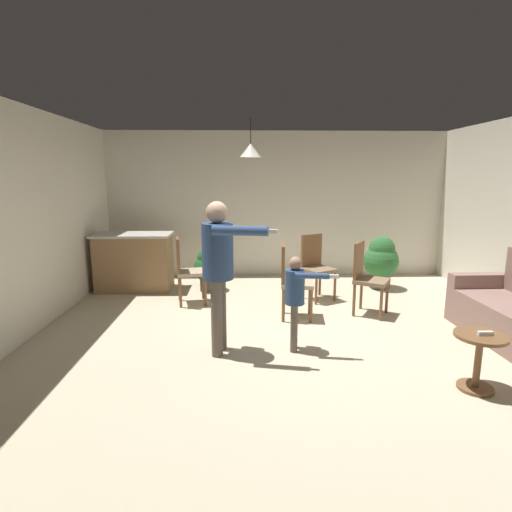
{
  "coord_description": "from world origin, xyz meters",
  "views": [
    {
      "loc": [
        -0.62,
        -4.48,
        1.87
      ],
      "look_at": [
        -0.48,
        -0.05,
        1.0
      ],
      "focal_mm": 28.36,
      "sensor_mm": 36.0,
      "label": 1
    }
  ],
  "objects_px": {
    "person_adult": "(219,261)",
    "dining_chair_near_wall": "(316,264)",
    "dining_chair_spare": "(292,278)",
    "kitchen_counter": "(134,262)",
    "spare_remote_on_table": "(485,333)",
    "dining_chair_centre_back": "(366,275)",
    "person_child": "(296,293)",
    "potted_plant_by_wall": "(208,267)",
    "potted_plant_corner": "(381,260)",
    "dining_chair_by_counter": "(186,268)",
    "side_table_by_couch": "(479,355)"
  },
  "relations": [
    {
      "from": "side_table_by_couch",
      "to": "dining_chair_near_wall",
      "type": "height_order",
      "value": "dining_chair_near_wall"
    },
    {
      "from": "person_child",
      "to": "dining_chair_near_wall",
      "type": "height_order",
      "value": "person_child"
    },
    {
      "from": "person_adult",
      "to": "potted_plant_by_wall",
      "type": "xyz_separation_m",
      "value": [
        -0.34,
        2.47,
        -0.61
      ]
    },
    {
      "from": "kitchen_counter",
      "to": "spare_remote_on_table",
      "type": "distance_m",
      "value": 5.21
    },
    {
      "from": "person_child",
      "to": "person_adult",
      "type": "bearing_deg",
      "value": -78.5
    },
    {
      "from": "potted_plant_corner",
      "to": "dining_chair_by_counter",
      "type": "bearing_deg",
      "value": -166.5
    },
    {
      "from": "person_adult",
      "to": "dining_chair_near_wall",
      "type": "relative_size",
      "value": 1.63
    },
    {
      "from": "dining_chair_spare",
      "to": "dining_chair_near_wall",
      "type": "bearing_deg",
      "value": 157.8
    },
    {
      "from": "potted_plant_by_wall",
      "to": "kitchen_counter",
      "type": "bearing_deg",
      "value": 176.07
    },
    {
      "from": "kitchen_counter",
      "to": "dining_chair_centre_back",
      "type": "xyz_separation_m",
      "value": [
        3.51,
        -1.35,
        0.07
      ]
    },
    {
      "from": "side_table_by_couch",
      "to": "person_child",
      "type": "distance_m",
      "value": 1.78
    },
    {
      "from": "kitchen_counter",
      "to": "potted_plant_corner",
      "type": "bearing_deg",
      "value": -0.63
    },
    {
      "from": "person_adult",
      "to": "dining_chair_spare",
      "type": "height_order",
      "value": "person_adult"
    },
    {
      "from": "spare_remote_on_table",
      "to": "person_adult",
      "type": "bearing_deg",
      "value": 159.71
    },
    {
      "from": "dining_chair_centre_back",
      "to": "spare_remote_on_table",
      "type": "distance_m",
      "value": 2.12
    },
    {
      "from": "dining_chair_by_counter",
      "to": "potted_plant_by_wall",
      "type": "xyz_separation_m",
      "value": [
        0.25,
        0.72,
        -0.15
      ]
    },
    {
      "from": "person_adult",
      "to": "dining_chair_centre_back",
      "type": "distance_m",
      "value": 2.33
    },
    {
      "from": "side_table_by_couch",
      "to": "dining_chair_centre_back",
      "type": "bearing_deg",
      "value": 100.75
    },
    {
      "from": "person_adult",
      "to": "potted_plant_corner",
      "type": "height_order",
      "value": "person_adult"
    },
    {
      "from": "person_adult",
      "to": "potted_plant_corner",
      "type": "distance_m",
      "value": 3.64
    },
    {
      "from": "spare_remote_on_table",
      "to": "potted_plant_corner",
      "type": "bearing_deg",
      "value": 86.04
    },
    {
      "from": "person_child",
      "to": "dining_chair_by_counter",
      "type": "relative_size",
      "value": 1.05
    },
    {
      "from": "dining_chair_centre_back",
      "to": "dining_chair_spare",
      "type": "xyz_separation_m",
      "value": [
        -1.04,
        -0.13,
        0.0
      ]
    },
    {
      "from": "kitchen_counter",
      "to": "person_child",
      "type": "relative_size",
      "value": 1.21
    },
    {
      "from": "person_adult",
      "to": "spare_remote_on_table",
      "type": "bearing_deg",
      "value": 80.55
    },
    {
      "from": "person_child",
      "to": "side_table_by_couch",
      "type": "bearing_deg",
      "value": 68.08
    },
    {
      "from": "side_table_by_couch",
      "to": "dining_chair_centre_back",
      "type": "height_order",
      "value": "dining_chair_centre_back"
    },
    {
      "from": "person_adult",
      "to": "spare_remote_on_table",
      "type": "distance_m",
      "value": 2.55
    },
    {
      "from": "kitchen_counter",
      "to": "person_adult",
      "type": "height_order",
      "value": "person_adult"
    },
    {
      "from": "side_table_by_couch",
      "to": "person_adult",
      "type": "relative_size",
      "value": 0.32
    },
    {
      "from": "dining_chair_near_wall",
      "to": "dining_chair_spare",
      "type": "bearing_deg",
      "value": 32.99
    },
    {
      "from": "kitchen_counter",
      "to": "dining_chair_by_counter",
      "type": "height_order",
      "value": "dining_chair_by_counter"
    },
    {
      "from": "person_adult",
      "to": "dining_chair_near_wall",
      "type": "xyz_separation_m",
      "value": [
        1.36,
        1.94,
        -0.47
      ]
    },
    {
      "from": "person_child",
      "to": "spare_remote_on_table",
      "type": "distance_m",
      "value": 1.79
    },
    {
      "from": "person_child",
      "to": "potted_plant_by_wall",
      "type": "relative_size",
      "value": 1.45
    },
    {
      "from": "person_adult",
      "to": "dining_chair_by_counter",
      "type": "height_order",
      "value": "person_adult"
    },
    {
      "from": "potted_plant_corner",
      "to": "spare_remote_on_table",
      "type": "bearing_deg",
      "value": -93.96
    },
    {
      "from": "kitchen_counter",
      "to": "dining_chair_spare",
      "type": "xyz_separation_m",
      "value": [
        2.47,
        -1.48,
        0.07
      ]
    },
    {
      "from": "dining_chair_by_counter",
      "to": "dining_chair_near_wall",
      "type": "xyz_separation_m",
      "value": [
        1.96,
        0.19,
        0.0
      ]
    },
    {
      "from": "person_adult",
      "to": "potted_plant_by_wall",
      "type": "height_order",
      "value": "person_adult"
    },
    {
      "from": "dining_chair_spare",
      "to": "spare_remote_on_table",
      "type": "xyz_separation_m",
      "value": [
        1.46,
        -1.95,
        -0.01
      ]
    },
    {
      "from": "person_adult",
      "to": "spare_remote_on_table",
      "type": "xyz_separation_m",
      "value": [
        2.35,
        -0.87,
        -0.47
      ]
    },
    {
      "from": "person_adult",
      "to": "dining_chair_near_wall",
      "type": "bearing_deg",
      "value": 155.74
    },
    {
      "from": "side_table_by_couch",
      "to": "person_adult",
      "type": "height_order",
      "value": "person_adult"
    },
    {
      "from": "dining_chair_centre_back",
      "to": "dining_chair_spare",
      "type": "height_order",
      "value": "same"
    },
    {
      "from": "potted_plant_corner",
      "to": "spare_remote_on_table",
      "type": "distance_m",
      "value": 3.39
    },
    {
      "from": "dining_chair_centre_back",
      "to": "person_adult",
      "type": "bearing_deg",
      "value": -26.91
    },
    {
      "from": "dining_chair_spare",
      "to": "potted_plant_by_wall",
      "type": "relative_size",
      "value": 1.39
    },
    {
      "from": "dining_chair_by_counter",
      "to": "dining_chair_spare",
      "type": "relative_size",
      "value": 1.0
    },
    {
      "from": "side_table_by_couch",
      "to": "potted_plant_by_wall",
      "type": "xyz_separation_m",
      "value": [
        -2.67,
        3.32,
        0.07
      ]
    }
  ]
}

